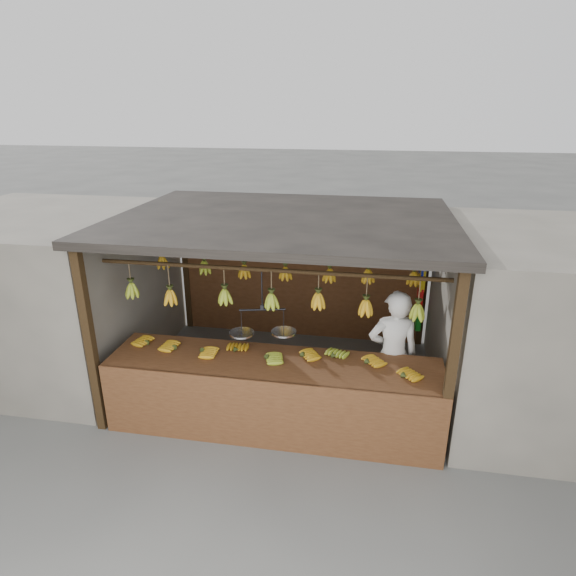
# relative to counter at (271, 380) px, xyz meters

# --- Properties ---
(ground) EXTENTS (80.00, 80.00, 0.00)m
(ground) POSITION_rel_counter_xyz_m (-0.07, 1.23, -0.72)
(ground) COLOR #5B5B57
(stall) EXTENTS (4.30, 3.30, 2.40)m
(stall) POSITION_rel_counter_xyz_m (-0.07, 1.56, 1.25)
(stall) COLOR black
(stall) RESTS_ON ground
(neighbor_left) EXTENTS (3.00, 3.00, 2.30)m
(neighbor_left) POSITION_rel_counter_xyz_m (-3.67, 1.23, 0.43)
(neighbor_left) COLOR slate
(neighbor_left) RESTS_ON ground
(neighbor_right) EXTENTS (3.00, 3.00, 2.30)m
(neighbor_right) POSITION_rel_counter_xyz_m (3.53, 1.23, 0.43)
(neighbor_right) COLOR slate
(neighbor_right) RESTS_ON ground
(counter) EXTENTS (3.95, 0.90, 0.96)m
(counter) POSITION_rel_counter_xyz_m (0.00, 0.00, 0.00)
(counter) COLOR #57321A
(counter) RESTS_ON ground
(hanging_bananas) EXTENTS (3.62, 2.24, 0.37)m
(hanging_bananas) POSITION_rel_counter_xyz_m (-0.07, 1.23, 0.90)
(hanging_bananas) COLOR #92A523
(hanging_bananas) RESTS_ON ground
(balance_scale) EXTENTS (0.77, 0.40, 0.80)m
(balance_scale) POSITION_rel_counter_xyz_m (-0.14, 0.23, 0.53)
(balance_scale) COLOR black
(balance_scale) RESTS_ON ground
(vendor) EXTENTS (0.68, 0.51, 1.69)m
(vendor) POSITION_rel_counter_xyz_m (1.40, 0.63, 0.13)
(vendor) COLOR white
(vendor) RESTS_ON ground
(bag_bundles) EXTENTS (0.08, 0.26, 1.26)m
(bag_bundles) POSITION_rel_counter_xyz_m (1.87, 2.58, 0.29)
(bag_bundles) COLOR #1426BF
(bag_bundles) RESTS_ON ground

